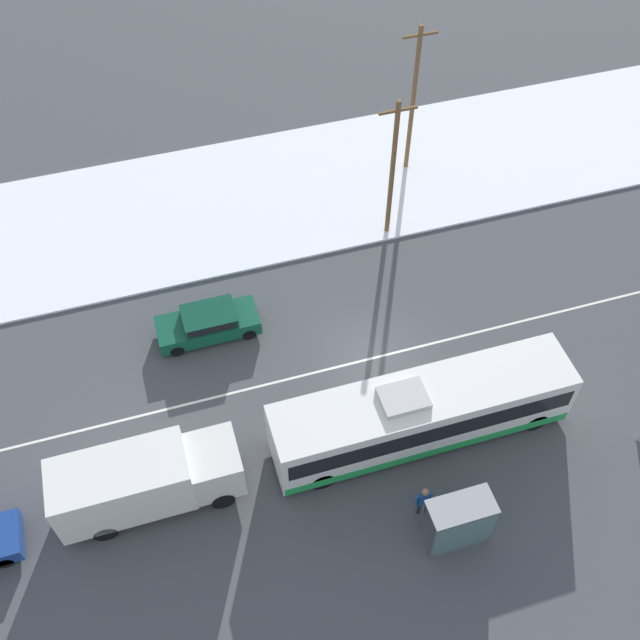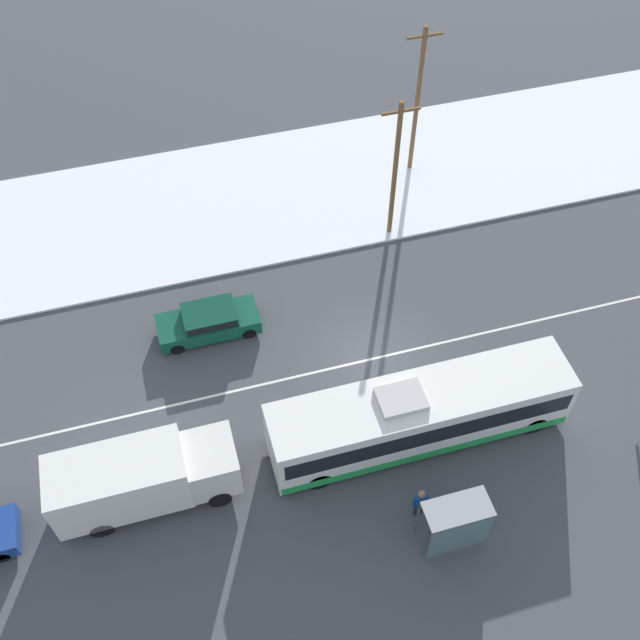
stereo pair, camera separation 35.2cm
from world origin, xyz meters
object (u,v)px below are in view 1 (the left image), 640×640
(box_truck, at_px, (144,480))
(pedestrian_at_stop, at_px, (424,499))
(bus_shelter, at_px, (463,522))
(utility_pole_snowlot, at_px, (413,99))
(utility_pole_roadside, at_px, (393,169))
(city_bus, at_px, (422,413))
(sedan_car, at_px, (208,322))

(box_truck, distance_m, pedestrian_at_stop, 10.42)
(bus_shelter, bearing_deg, utility_pole_snowlot, 74.09)
(box_truck, bearing_deg, utility_pole_roadside, 39.27)
(city_bus, xyz_separation_m, box_truck, (-10.97, 0.20, 0.08))
(sedan_car, bearing_deg, bus_shelter, 118.89)
(sedan_car, height_order, utility_pole_snowlot, utility_pole_snowlot)
(sedan_car, relative_size, utility_pole_snowlot, 0.54)
(bus_shelter, bearing_deg, box_truck, 155.16)
(city_bus, relative_size, pedestrian_at_stop, 6.86)
(city_bus, distance_m, utility_pole_roadside, 12.09)
(pedestrian_at_stop, bearing_deg, utility_pole_roadside, 74.91)
(sedan_car, xyz_separation_m, utility_pole_roadside, (9.95, 3.86, 3.32))
(city_bus, height_order, sedan_car, city_bus)
(sedan_car, distance_m, bus_shelter, 14.12)
(bus_shelter, bearing_deg, sedan_car, 118.89)
(bus_shelter, relative_size, utility_pole_snowlot, 0.29)
(city_bus, relative_size, utility_pole_snowlot, 1.43)
(city_bus, relative_size, bus_shelter, 5.00)
(utility_pole_snowlot, bearing_deg, city_bus, -109.23)
(box_truck, relative_size, pedestrian_at_stop, 3.91)
(box_truck, bearing_deg, bus_shelter, -24.84)
(sedan_car, height_order, utility_pole_roadside, utility_pole_roadside)
(sedan_car, distance_m, pedestrian_at_stop, 12.41)
(pedestrian_at_stop, distance_m, utility_pole_roadside, 15.55)
(box_truck, relative_size, bus_shelter, 2.85)
(city_bus, distance_m, bus_shelter, 4.74)
(utility_pole_roadside, bearing_deg, city_bus, -103.78)
(box_truck, bearing_deg, pedestrian_at_stop, -19.43)
(utility_pole_roadside, bearing_deg, sedan_car, -158.79)
(utility_pole_snowlot, bearing_deg, bus_shelter, -105.91)
(city_bus, relative_size, box_truck, 1.76)
(box_truck, xyz_separation_m, bus_shelter, (10.64, -4.93, 0.04))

